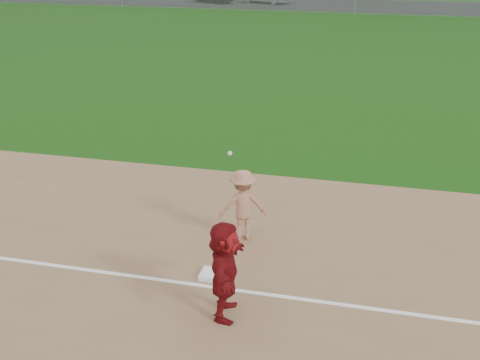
# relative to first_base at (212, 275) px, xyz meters

# --- Properties ---
(ground) EXTENTS (160.00, 160.00, 0.00)m
(ground) POSITION_rel_first_base_xyz_m (0.09, 0.45, -0.07)
(ground) COLOR #16440D
(ground) RESTS_ON ground
(foul_line) EXTENTS (60.00, 0.10, 0.01)m
(foul_line) POSITION_rel_first_base_xyz_m (0.09, -0.35, -0.04)
(foul_line) COLOR white
(foul_line) RESTS_ON infield_dirt
(parking_asphalt) EXTENTS (120.00, 10.00, 0.01)m
(parking_asphalt) POSITION_rel_first_base_xyz_m (0.09, 46.45, -0.06)
(parking_asphalt) COLOR black
(parking_asphalt) RESTS_ON ground
(first_base) EXTENTS (0.45, 0.45, 0.10)m
(first_base) POSITION_rel_first_base_xyz_m (0.00, 0.00, 0.00)
(first_base) COLOR white
(first_base) RESTS_ON infield_dirt
(base_runner) EXTENTS (0.76, 1.74, 1.81)m
(base_runner) POSITION_rel_first_base_xyz_m (0.57, -1.13, 0.85)
(base_runner) COLOR maroon
(base_runner) RESTS_ON infield_dirt
(first_base_play) EXTENTS (1.19, 1.03, 2.21)m
(first_base_play) POSITION_rel_first_base_xyz_m (0.21, 1.71, 0.75)
(first_base_play) COLOR #969698
(first_base_play) RESTS_ON infield_dirt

